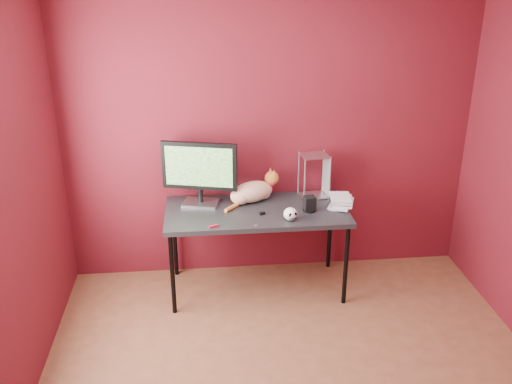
{
  "coord_description": "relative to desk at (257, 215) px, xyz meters",
  "views": [
    {
      "loc": [
        -0.58,
        -2.88,
        2.7
      ],
      "look_at": [
        -0.18,
        1.15,
        1.0
      ],
      "focal_mm": 40.0,
      "sensor_mm": 36.0,
      "label": 1
    }
  ],
  "objects": [
    {
      "name": "desk",
      "position": [
        0.0,
        0.0,
        0.0
      ],
      "size": [
        1.5,
        0.7,
        0.75
      ],
      "color": "black",
      "rests_on": "ground"
    },
    {
      "name": "book_stack",
      "position": [
        0.63,
        0.04,
        0.51
      ],
      "size": [
        0.25,
        0.28,
        0.93
      ],
      "rotation": [
        0.0,
        0.0,
        -0.22
      ],
      "color": "beige",
      "rests_on": "desk"
    },
    {
      "name": "washer",
      "position": [
        -0.03,
        -0.29,
        0.05
      ],
      "size": [
        0.04,
        0.04,
        0.0
      ],
      "primitive_type": "cylinder",
      "color": "#B3B4B8",
      "rests_on": "desk"
    },
    {
      "name": "skull_mug",
      "position": [
        0.24,
        -0.23,
        0.1
      ],
      "size": [
        0.11,
        0.11,
        0.1
      ],
      "rotation": [
        0.0,
        0.0,
        0.28
      ],
      "color": "white",
      "rests_on": "desk"
    },
    {
      "name": "wire_rack",
      "position": [
        0.52,
        0.22,
        0.24
      ],
      "size": [
        0.24,
        0.21,
        0.39
      ],
      "rotation": [
        0.0,
        0.0,
        0.12
      ],
      "color": "#B3B4B8",
      "rests_on": "desk"
    },
    {
      "name": "pocket_knife",
      "position": [
        -0.36,
        -0.29,
        0.06
      ],
      "size": [
        0.08,
        0.05,
        0.02
      ],
      "primitive_type": "cube",
      "rotation": [
        0.0,
        0.0,
        0.39
      ],
      "color": "maroon",
      "rests_on": "desk"
    },
    {
      "name": "cat",
      "position": [
        -0.02,
        0.17,
        0.14
      ],
      "size": [
        0.48,
        0.38,
        0.26
      ],
      "rotation": [
        0.0,
        0.0,
        0.4
      ],
      "color": "#C15429",
      "rests_on": "desk"
    },
    {
      "name": "black_gadget",
      "position": [
        0.03,
        -0.1,
        0.06
      ],
      "size": [
        0.05,
        0.04,
        0.02
      ],
      "primitive_type": "cube",
      "rotation": [
        0.0,
        0.0,
        0.37
      ],
      "color": "black",
      "rests_on": "desk"
    },
    {
      "name": "monitor",
      "position": [
        -0.46,
        0.16,
        0.35
      ],
      "size": [
        0.62,
        0.27,
        0.54
      ],
      "rotation": [
        0.0,
        0.0,
        -0.25
      ],
      "color": "#B3B4B8",
      "rests_on": "desk"
    },
    {
      "name": "speaker",
      "position": [
        0.43,
        -0.07,
        0.11
      ],
      "size": [
        0.11,
        0.11,
        0.13
      ],
      "rotation": [
        0.0,
        0.0,
        0.17
      ],
      "color": "black",
      "rests_on": "desk"
    },
    {
      "name": "room",
      "position": [
        0.15,
        -1.37,
        0.75
      ],
      "size": [
        3.52,
        3.52,
        2.61
      ],
      "color": "brown",
      "rests_on": "ground"
    }
  ]
}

